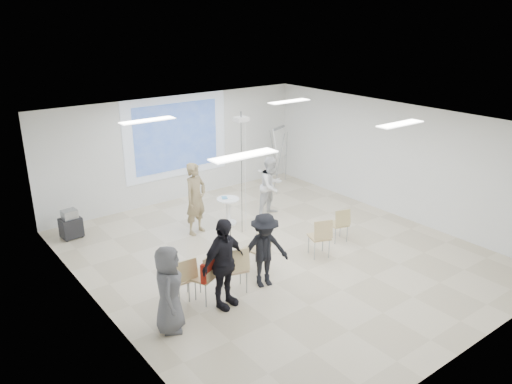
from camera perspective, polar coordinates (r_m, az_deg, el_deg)
floor at (r=11.41m, az=2.46°, el=-7.24°), size 8.00×9.00×0.10m
ceiling at (r=10.38m, az=2.71°, el=8.19°), size 8.00×9.00×0.10m
wall_back at (r=14.42m, az=-9.11°, el=4.95°), size 8.00×0.10×3.00m
wall_left at (r=8.94m, az=-17.88°, el=-5.22°), size 0.10×9.00×3.00m
wall_right at (r=13.64m, az=15.80°, el=3.58°), size 0.10×9.00×3.00m
projection_halo at (r=14.28m, az=-9.06°, el=6.26°), size 3.20×0.01×2.30m
projection_image at (r=14.27m, az=-9.03°, el=6.25°), size 2.60×0.01×1.90m
pedestal_table at (r=12.78m, az=-3.21°, el=-2.00°), size 0.76×0.76×0.71m
player_left at (r=12.12m, az=-6.93°, el=-0.22°), size 0.86×0.71×2.03m
player_right at (r=13.22m, az=1.76°, el=1.04°), size 0.97×0.83×1.77m
controller_left at (r=12.31m, az=-6.87°, el=1.68°), size 0.07×0.12×0.04m
controller_right at (r=13.20m, az=0.48°, el=2.44°), size 0.06×0.12×0.04m
chair_far_left at (r=9.49m, az=-8.18°, el=-9.45°), size 0.44×0.47×0.89m
chair_left_mid at (r=9.41m, az=-5.72°, el=-9.22°), size 0.63×0.65×0.99m
chair_left_inner at (r=9.64m, az=-2.32°, el=-8.45°), size 0.57×0.59×0.97m
chair_center at (r=10.50m, az=0.39°, el=-6.17°), size 0.52×0.54×0.91m
chair_right_inner at (r=11.08m, az=7.42°, el=-4.88°), size 0.56×0.58×0.92m
chair_right_far at (r=11.91m, az=9.59°, el=-3.43°), size 0.49×0.51×0.84m
red_jacket at (r=9.22m, az=-5.47°, el=-8.91°), size 0.40×0.25×0.38m
laptop at (r=9.75m, az=-2.55°, el=-8.46°), size 0.41×0.35×0.03m
audience_left at (r=9.05m, az=-3.75°, el=-7.46°), size 1.29×0.95×1.99m
audience_mid at (r=9.75m, az=0.99°, el=-6.15°), size 1.24×0.87×1.73m
audience_outer at (r=8.57m, az=-9.98°, el=-10.37°), size 0.92×1.02×1.74m
flipchart_easel at (r=15.55m, az=2.75°, el=5.67°), size 0.73×0.59×1.82m
av_cart at (r=12.81m, az=-20.41°, el=-3.56°), size 0.50×0.42×0.71m
ceiling_projector at (r=11.66m, az=-1.69°, el=7.69°), size 0.30×0.25×3.00m
fluor_panel_nw at (r=11.00m, az=-12.29°, el=8.00°), size 1.20×0.30×0.02m
fluor_panel_ne at (r=13.16m, az=3.81°, el=10.29°), size 1.20×0.30×0.02m
fluor_panel_sw at (r=8.05m, az=-1.39°, el=4.19°), size 1.20×0.30×0.02m
fluor_panel_se at (r=10.82m, az=16.16°, el=7.49°), size 1.20×0.30×0.02m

